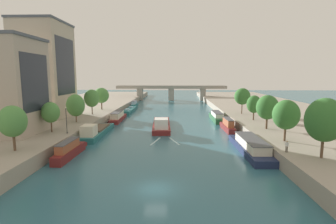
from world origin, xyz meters
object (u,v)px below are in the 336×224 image
at_px(moored_boat_left_downstream, 134,104).
at_px(moored_boat_right_gap_after, 250,146).
at_px(moored_boat_right_second, 228,125).
at_px(tree_left_far, 92,98).
at_px(tree_left_by_lamp, 51,112).
at_px(bridge_far, 171,91).
at_px(moored_boat_left_gap_after, 96,131).
at_px(tree_left_second, 76,105).
at_px(barge_midriver, 161,124).
at_px(moored_boat_left_far, 118,117).
at_px(moored_boat_left_midway, 130,110).
at_px(lamppost_left_bank, 66,119).
at_px(moored_boat_left_near, 69,150).
at_px(tree_right_nearest, 325,120).
at_px(tree_right_midway, 242,96).
at_px(tree_right_past_mid, 267,107).
at_px(person_on_quay, 287,146).
at_px(tree_left_distant, 12,121).
at_px(tree_right_end_of_row, 286,115).
at_px(moored_boat_right_midway, 216,117).
at_px(tree_right_second, 254,104).
at_px(tree_left_nearest, 101,95).

distance_m(moored_boat_left_downstream, moored_boat_right_gap_after, 67.45).
relative_size(moored_boat_right_second, tree_left_far, 1.49).
xyz_separation_m(tree_left_by_lamp, bridge_far, (20.68, 85.65, -1.12)).
height_order(moored_boat_left_gap_after, tree_left_second, tree_left_second).
relative_size(barge_midriver, tree_left_by_lamp, 3.51).
height_order(barge_midriver, moored_boat_left_far, barge_midriver).
distance_m(moored_boat_left_midway, lamppost_left_bank, 43.83).
height_order(moored_boat_right_second, tree_left_second, tree_left_second).
height_order(moored_boat_left_near, tree_right_nearest, tree_right_nearest).
relative_size(moored_boat_right_gap_after, tree_right_midway, 2.38).
bearing_deg(moored_boat_left_far, moored_boat_right_gap_after, -45.65).
xyz_separation_m(moored_boat_left_far, tree_right_midway, (34.26, -0.49, 5.82)).
distance_m(barge_midriver, tree_right_past_mid, 24.30).
distance_m(lamppost_left_bank, person_on_quay, 36.32).
xyz_separation_m(tree_left_distant, tree_left_by_lamp, (-0.55, 11.80, -0.45)).
distance_m(tree_left_second, tree_right_end_of_row, 42.66).
bearing_deg(tree_left_by_lamp, moored_boat_left_gap_after, 45.76).
bearing_deg(moored_boat_left_gap_after, tree_left_by_lamp, -134.24).
distance_m(moored_boat_left_near, tree_right_end_of_row, 34.20).
relative_size(barge_midriver, tree_right_nearest, 2.57).
distance_m(moored_boat_right_midway, tree_left_by_lamp, 43.03).
relative_size(moored_boat_left_midway, moored_boat_left_downstream, 1.51).
xyz_separation_m(moored_boat_left_near, tree_right_second, (34.66, 22.17, 4.76)).
bearing_deg(barge_midriver, lamppost_left_bank, -136.23).
relative_size(tree_left_second, tree_right_past_mid, 0.94).
bearing_deg(moored_boat_left_far, tree_left_nearest, 131.23).
distance_m(moored_boat_right_midway, tree_left_distant, 50.58).
bearing_deg(moored_boat_left_far, lamppost_left_bank, -97.78).
height_order(tree_right_nearest, tree_right_end_of_row, tree_right_nearest).
bearing_deg(tree_left_distant, tree_left_far, 90.25).
distance_m(tree_left_distant, tree_left_second, 22.11).
height_order(barge_midriver, tree_left_far, tree_left_far).
xyz_separation_m(tree_right_second, tree_right_midway, (-0.21, 9.81, 1.04)).
relative_size(moored_boat_right_midway, tree_left_distant, 2.13).
height_order(tree_left_distant, tree_right_end_of_row, tree_right_end_of_row).
bearing_deg(lamppost_left_bank, moored_boat_right_second, 22.48).
bearing_deg(tree_right_midway, moored_boat_left_far, 179.17).
bearing_deg(moored_boat_left_near, tree_right_second, 32.61).
distance_m(moored_boat_right_second, tree_right_second, 8.18).
bearing_deg(moored_boat_left_downstream, moored_boat_right_gap_after, -64.68).
xyz_separation_m(barge_midriver, lamppost_left_bank, (-16.25, -15.56, 3.89)).
relative_size(barge_midriver, moored_boat_left_gap_after, 1.17).
distance_m(moored_boat_left_near, bridge_far, 94.75).
bearing_deg(moored_boat_right_gap_after, lamppost_left_bank, 173.47).
distance_m(tree_left_by_lamp, tree_left_far, 21.89).
relative_size(moored_boat_left_gap_after, tree_left_distant, 2.66).
height_order(moored_boat_right_midway, tree_left_nearest, tree_left_nearest).
xyz_separation_m(tree_right_past_mid, tree_right_second, (0.50, 10.09, -0.51)).
height_order(barge_midriver, person_on_quay, person_on_quay).
height_order(moored_boat_right_gap_after, moored_boat_right_midway, moored_boat_right_midway).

